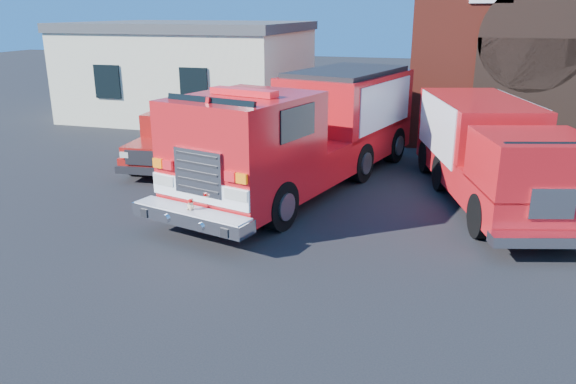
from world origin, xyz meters
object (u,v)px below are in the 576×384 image
(pickup_truck, at_px, (180,138))
(fire_engine, at_px, (308,130))
(side_building, at_px, (192,69))
(secondary_truck, at_px, (491,150))

(pickup_truck, bearing_deg, fire_engine, -14.43)
(side_building, xyz_separation_m, secondary_truck, (13.17, -9.48, -0.83))
(fire_engine, relative_size, pickup_truck, 1.92)
(side_building, xyz_separation_m, pickup_truck, (3.51, -8.30, -1.37))
(pickup_truck, bearing_deg, secondary_truck, -6.92)
(side_building, distance_m, pickup_truck, 9.12)
(side_building, relative_size, fire_engine, 0.96)
(side_building, relative_size, secondary_truck, 1.25)
(fire_engine, xyz_separation_m, secondary_truck, (4.96, 0.04, -0.25))
(fire_engine, height_order, pickup_truck, fire_engine)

